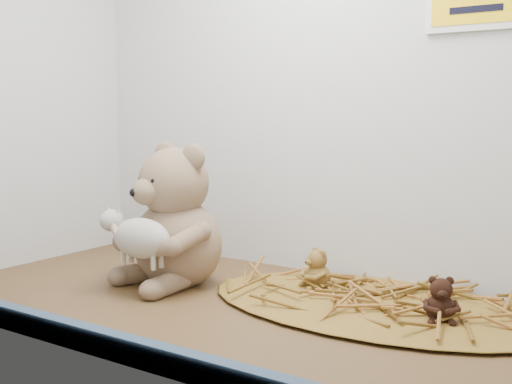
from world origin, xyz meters
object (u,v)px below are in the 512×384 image
Objects in this scene: toy_lamb at (142,238)px; mini_teddy_tan at (318,267)px; main_teddy at (177,214)px; mini_teddy_brown at (441,297)px.

mini_teddy_tan is (26.38, 19.67, -5.80)cm from toy_lamb.
main_teddy reaches higher than mini_teddy_brown.
main_teddy is at bearing 90.00° from toy_lamb.
mini_teddy_tan is at bearing 37.11° from main_teddy.
toy_lamb is at bearing 169.18° from mini_teddy_brown.
toy_lamb is 2.14× the size of mini_teddy_tan.
mini_teddy_brown is (51.84, 13.06, -5.98)cm from toy_lamb.
toy_lamb reaches higher than mini_teddy_brown.
main_teddy is 29.49cm from mini_teddy_tan.
mini_teddy_brown is (25.46, -6.61, -0.17)cm from mini_teddy_tan.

